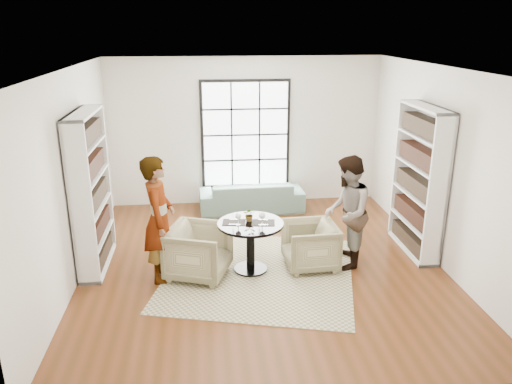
{
  "coord_description": "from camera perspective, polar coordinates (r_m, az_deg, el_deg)",
  "views": [
    {
      "loc": [
        -0.86,
        -7.0,
        3.58
      ],
      "look_at": [
        -0.06,
        0.4,
        1.07
      ],
      "focal_mm": 35.0,
      "sensor_mm": 36.0,
      "label": 1
    }
  ],
  "objects": [
    {
      "name": "pedestal_table",
      "position": [
        7.5,
        -0.63,
        -5.06
      ],
      "size": [
        0.99,
        0.99,
        0.79
      ],
      "rotation": [
        0.0,
        0.0,
        -0.13
      ],
      "color": "black",
      "rests_on": "ground"
    },
    {
      "name": "placemat_left",
      "position": [
        7.43,
        -2.53,
        -3.48
      ],
      "size": [
        0.37,
        0.3,
        0.01
      ],
      "primitive_type": "cube",
      "rotation": [
        0.0,
        0.0,
        -0.13
      ],
      "color": "#282523",
      "rests_on": "pedestal_table"
    },
    {
      "name": "wine_glass_right",
      "position": [
        7.27,
        0.72,
        -2.74
      ],
      "size": [
        0.09,
        0.09,
        0.2
      ],
      "color": "silver",
      "rests_on": "pedestal_table"
    },
    {
      "name": "person_left",
      "position": [
        7.28,
        -11.04,
        -3.08
      ],
      "size": [
        0.46,
        0.69,
        1.86
      ],
      "primitive_type": "imported",
      "rotation": [
        0.0,
        0.0,
        1.54
      ],
      "color": "gray",
      "rests_on": "ground"
    },
    {
      "name": "armchair_left",
      "position": [
        7.47,
        -6.55,
        -6.79
      ],
      "size": [
        1.09,
        1.08,
        0.79
      ],
      "primitive_type": "imported",
      "rotation": [
        0.0,
        0.0,
        1.23
      ],
      "color": "#B8B483",
      "rests_on": "ground"
    },
    {
      "name": "room_shell",
      "position": [
        7.94,
        0.33,
        1.6
      ],
      "size": [
        6.0,
        6.01,
        6.0
      ],
      "color": "silver",
      "rests_on": "ground"
    },
    {
      "name": "rug",
      "position": [
        7.66,
        0.42,
        -9.22
      ],
      "size": [
        3.35,
        3.35,
        0.01
      ],
      "primitive_type": "cube",
      "rotation": [
        0.0,
        0.0,
        -0.26
      ],
      "color": "#BCAC8D",
      "rests_on": "ground"
    },
    {
      "name": "cutlery_right",
      "position": [
        7.41,
        0.84,
        -3.47
      ],
      "size": [
        0.17,
        0.24,
        0.01
      ],
      "primitive_type": null,
      "rotation": [
        0.0,
        0.0,
        -0.13
      ],
      "color": "#BBBBC0",
      "rests_on": "placemat_right"
    },
    {
      "name": "placemat_right",
      "position": [
        7.41,
        0.84,
        -3.52
      ],
      "size": [
        0.37,
        0.3,
        0.01
      ],
      "primitive_type": "cube",
      "rotation": [
        0.0,
        0.0,
        -0.13
      ],
      "color": "#282523",
      "rests_on": "pedestal_table"
    },
    {
      "name": "person_right",
      "position": [
        7.67,
        10.35,
        -2.34
      ],
      "size": [
        0.89,
        1.01,
        1.75
      ],
      "primitive_type": "imported",
      "rotation": [
        0.0,
        0.0,
        -1.88
      ],
      "color": "gray",
      "rests_on": "ground"
    },
    {
      "name": "armchair_right",
      "position": [
        7.74,
        6.19,
        -6.1
      ],
      "size": [
        0.82,
        0.8,
        0.72
      ],
      "primitive_type": "imported",
      "rotation": [
        0.0,
        0.0,
        -1.53
      ],
      "color": "tan",
      "rests_on": "ground"
    },
    {
      "name": "wine_glass_left",
      "position": [
        7.28,
        -2.05,
        -2.82
      ],
      "size": [
        0.09,
        0.09,
        0.19
      ],
      "color": "silver",
      "rests_on": "pedestal_table"
    },
    {
      "name": "ground",
      "position": [
        7.91,
        0.76,
        -8.3
      ],
      "size": [
        6.0,
        6.0,
        0.0
      ],
      "primitive_type": "plane",
      "color": "#5C2D15"
    },
    {
      "name": "sofa",
      "position": [
        10.05,
        -0.53,
        -0.43
      ],
      "size": [
        2.09,
        0.87,
        0.6
      ],
      "primitive_type": "imported",
      "rotation": [
        0.0,
        0.0,
        3.17
      ],
      "color": "slate",
      "rests_on": "ground"
    },
    {
      "name": "flower_centerpiece",
      "position": [
        7.45,
        -0.74,
        -2.59
      ],
      "size": [
        0.21,
        0.19,
        0.2
      ],
      "primitive_type": "imported",
      "rotation": [
        0.0,
        0.0,
        -0.2
      ],
      "color": "gray",
      "rests_on": "pedestal_table"
    },
    {
      "name": "cutlery_left",
      "position": [
        7.43,
        -2.53,
        -3.43
      ],
      "size": [
        0.17,
        0.24,
        0.01
      ],
      "primitive_type": null,
      "rotation": [
        0.0,
        0.0,
        -0.13
      ],
      "color": "#BBBBC0",
      "rests_on": "placemat_left"
    }
  ]
}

